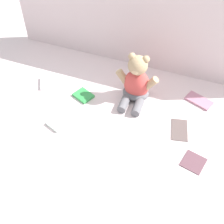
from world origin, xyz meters
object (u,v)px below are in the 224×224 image
(book_case_3, at_px, (179,130))
(book_case_5, at_px, (58,122))
(book_case_2, at_px, (83,95))
(teddy_bear, at_px, (136,83))
(book_case_0, at_px, (194,162))
(book_case_1, at_px, (49,83))
(book_case_4, at_px, (199,101))

(book_case_3, bearing_deg, book_case_5, -176.10)
(book_case_2, bearing_deg, book_case_5, -166.48)
(teddy_bear, xyz_separation_m, book_case_2, (-0.26, -0.09, -0.09))
(book_case_0, relative_size, book_case_1, 0.99)
(book_case_4, bearing_deg, book_case_1, 121.82)
(teddy_bear, distance_m, book_case_0, 0.47)
(teddy_bear, height_order, book_case_1, teddy_bear)
(book_case_2, distance_m, book_case_4, 0.60)
(book_case_3, relative_size, book_case_4, 0.98)
(book_case_0, distance_m, book_case_1, 0.87)
(teddy_bear, distance_m, book_case_5, 0.43)
(teddy_bear, bearing_deg, book_case_1, -173.81)
(book_case_0, height_order, book_case_4, book_case_4)
(book_case_0, bearing_deg, book_case_2, 85.07)
(book_case_0, relative_size, book_case_4, 0.71)
(book_case_2, relative_size, book_case_4, 0.70)
(book_case_1, relative_size, book_case_2, 1.03)
(book_case_5, bearing_deg, book_case_4, -127.18)
(book_case_1, xyz_separation_m, book_case_3, (0.74, -0.07, -0.00))
(book_case_0, bearing_deg, teddy_bear, 64.20)
(book_case_4, height_order, book_case_5, book_case_5)
(book_case_1, relative_size, book_case_4, 0.72)
(teddy_bear, height_order, book_case_2, teddy_bear)
(book_case_4, xyz_separation_m, book_case_5, (-0.61, -0.39, 0.00))
(book_case_0, height_order, book_case_3, same)
(book_case_2, distance_m, book_case_5, 0.22)
(teddy_bear, distance_m, book_case_4, 0.34)
(book_case_1, height_order, book_case_4, book_case_1)
(teddy_bear, relative_size, book_case_2, 2.84)
(book_case_1, bearing_deg, book_case_3, 55.87)
(book_case_2, relative_size, book_case_3, 0.71)
(book_case_1, bearing_deg, book_case_0, 46.07)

